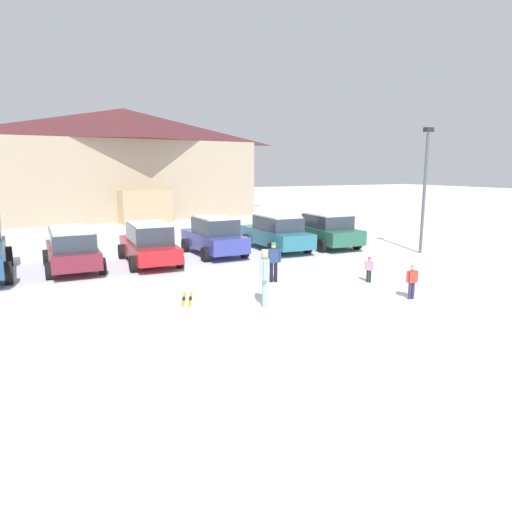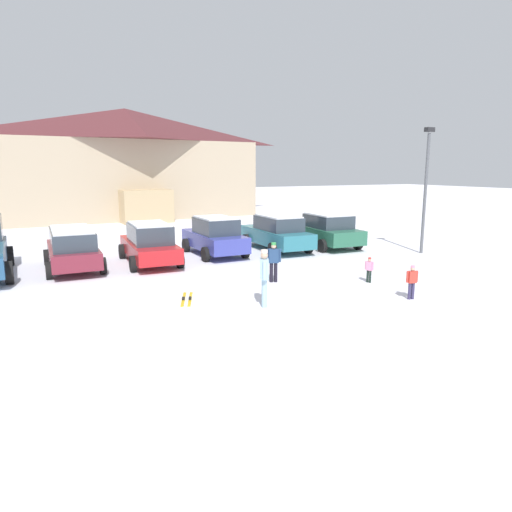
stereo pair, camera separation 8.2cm
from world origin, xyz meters
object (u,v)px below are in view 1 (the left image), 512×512
at_px(skier_adult_in_blue_parka, 265,275).
at_px(pair_of_skis, 187,299).
at_px(parked_blue_hatchback, 214,236).
at_px(parked_maroon_van, 72,247).
at_px(parked_teal_hatchback, 276,233).
at_px(ski_lodge, 126,163).
at_px(parked_green_coupe, 325,230).
at_px(parked_red_sedan, 149,243).
at_px(skier_child_in_pink_snowsuit, 369,268).
at_px(skier_teen_in_navy_coat, 274,260).
at_px(lamp_post, 425,184).
at_px(skier_child_in_red_jacket, 412,280).

height_order(skier_adult_in_blue_parka, pair_of_skis, skier_adult_in_blue_parka).
bearing_deg(skier_adult_in_blue_parka, parked_blue_hatchback, 78.45).
relative_size(parked_maroon_van, parked_teal_hatchback, 0.94).
height_order(ski_lodge, parked_green_coupe, ski_lodge).
height_order(parked_red_sedan, parked_blue_hatchback, parked_blue_hatchback).
bearing_deg(parked_red_sedan, skier_child_in_pink_snowsuit, -47.80).
bearing_deg(skier_adult_in_blue_parka, pair_of_skis, 137.07).
height_order(skier_teen_in_navy_coat, pair_of_skis, skier_teen_in_navy_coat).
distance_m(ski_lodge, parked_teal_hatchback, 19.88).
xyz_separation_m(parked_maroon_van, lamp_post, (15.02, -3.52, 2.33)).
relative_size(parked_red_sedan, skier_teen_in_navy_coat, 3.44).
height_order(ski_lodge, parked_maroon_van, ski_lodge).
distance_m(skier_teen_in_navy_coat, skier_child_in_red_jacket, 4.65).
relative_size(parked_teal_hatchback, skier_teen_in_navy_coat, 3.40).
bearing_deg(lamp_post, skier_adult_in_blue_parka, -158.27).
bearing_deg(skier_child_in_red_jacket, skier_child_in_pink_snowsuit, 84.26).
relative_size(parked_teal_hatchback, skier_adult_in_blue_parka, 2.87).
xyz_separation_m(ski_lodge, skier_adult_in_blue_parka, (-1.64, -27.27, -3.43)).
distance_m(parked_green_coupe, skier_teen_in_navy_coat, 7.90).
bearing_deg(parked_maroon_van, parked_red_sedan, -3.49).
relative_size(ski_lodge, skier_adult_in_blue_parka, 12.14).
height_order(parked_teal_hatchback, lamp_post, lamp_post).
xyz_separation_m(parked_teal_hatchback, pair_of_skis, (-6.63, -6.30, -0.84)).
distance_m(parked_teal_hatchback, skier_adult_in_blue_parka, 9.32).
bearing_deg(lamp_post, skier_child_in_red_jacket, -138.17).
height_order(skier_adult_in_blue_parka, skier_child_in_red_jacket, skier_adult_in_blue_parka).
distance_m(skier_child_in_pink_snowsuit, pair_of_skis, 6.44).
height_order(parked_green_coupe, pair_of_skis, parked_green_coupe).
bearing_deg(parked_blue_hatchback, parked_maroon_van, -176.67).
xyz_separation_m(parked_red_sedan, lamp_post, (12.03, -3.34, 2.36)).
distance_m(parked_teal_hatchback, parked_green_coupe, 2.72).
distance_m(parked_maroon_van, parked_red_sedan, 2.99).
relative_size(parked_blue_hatchback, lamp_post, 0.74).
height_order(parked_teal_hatchback, pair_of_skis, parked_teal_hatchback).
xyz_separation_m(skier_child_in_red_jacket, pair_of_skis, (-6.15, 3.01, -0.57)).
height_order(skier_teen_in_navy_coat, skier_child_in_pink_snowsuit, skier_teen_in_navy_coat).
bearing_deg(parked_blue_hatchback, skier_adult_in_blue_parka, -101.55).
bearing_deg(skier_child_in_red_jacket, pair_of_skis, 153.95).
bearing_deg(ski_lodge, skier_adult_in_blue_parka, -93.45).
bearing_deg(parked_red_sedan, parked_green_coupe, 0.76).
relative_size(parked_maroon_van, pair_of_skis, 2.96).
bearing_deg(skier_adult_in_blue_parka, parked_red_sedan, 101.09).
relative_size(skier_adult_in_blue_parka, pair_of_skis, 1.09).
bearing_deg(skier_teen_in_navy_coat, parked_teal_hatchback, 59.96).
height_order(skier_child_in_pink_snowsuit, lamp_post, lamp_post).
distance_m(ski_lodge, pair_of_skis, 26.20).
xyz_separation_m(skier_adult_in_blue_parka, skier_child_in_red_jacket, (4.36, -1.34, -0.35)).
distance_m(parked_maroon_van, parked_blue_hatchback, 6.13).
distance_m(ski_lodge, skier_child_in_pink_snowsuit, 26.85).
height_order(skier_child_in_pink_snowsuit, pair_of_skis, skier_child_in_pink_snowsuit).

